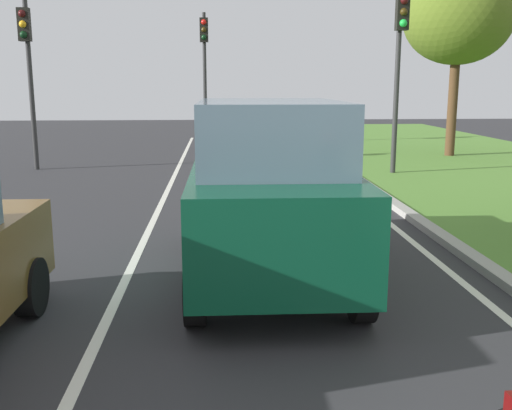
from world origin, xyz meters
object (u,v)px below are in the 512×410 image
car_suv_ahead (269,190)px  traffic_light_overhead_left (27,56)px  traffic_light_far_median (204,57)px  traffic_light_near_right (400,49)px  tree_roadside_far (458,19)px

car_suv_ahead → traffic_light_overhead_left: (-5.99, 10.26, 2.08)m
car_suv_ahead → traffic_light_far_median: (-1.13, 16.44, 2.34)m
traffic_light_near_right → traffic_light_overhead_left: traffic_light_near_right is taller
traffic_light_far_median → tree_roadside_far: 9.36m
traffic_light_far_median → car_suv_ahead: bearing=-86.1°
tree_roadside_far → traffic_light_overhead_left: bearing=-170.3°
car_suv_ahead → tree_roadside_far: 14.90m
car_suv_ahead → traffic_light_near_right: bearing=64.4°
traffic_light_near_right → tree_roadside_far: bearing=51.8°
tree_roadside_far → car_suv_ahead: bearing=-120.3°
traffic_light_overhead_left → traffic_light_far_median: (4.86, 6.18, 0.26)m
traffic_light_overhead_left → tree_roadside_far: (13.29, 2.27, 1.34)m
traffic_light_near_right → tree_roadside_far: 5.17m
car_suv_ahead → traffic_light_far_median: 16.64m
traffic_light_overhead_left → traffic_light_far_median: traffic_light_far_median is taller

